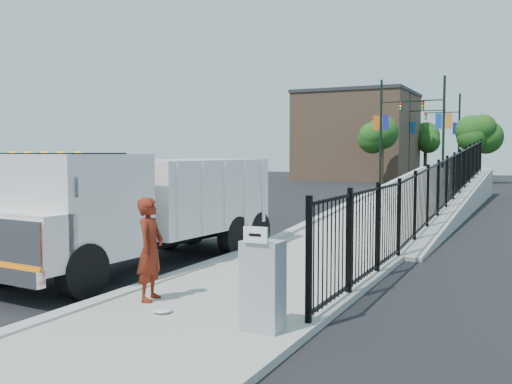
% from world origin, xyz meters
% --- Properties ---
extents(ground, '(120.00, 120.00, 0.00)m').
position_xyz_m(ground, '(0.00, 0.00, 0.00)').
color(ground, black).
rests_on(ground, ground).
extents(sidewalk, '(3.55, 12.00, 0.12)m').
position_xyz_m(sidewalk, '(1.93, -2.00, 0.06)').
color(sidewalk, '#9E998E').
rests_on(sidewalk, ground).
extents(curb, '(0.30, 12.00, 0.16)m').
position_xyz_m(curb, '(0.00, -2.00, 0.08)').
color(curb, '#ADAAA3').
rests_on(curb, ground).
extents(ramp, '(3.95, 24.06, 3.19)m').
position_xyz_m(ramp, '(2.12, 16.00, 0.00)').
color(ramp, '#9E998E').
rests_on(ramp, ground).
extents(iron_fence, '(0.10, 28.00, 1.80)m').
position_xyz_m(iron_fence, '(3.55, 12.00, 0.90)').
color(iron_fence, black).
rests_on(iron_fence, ground).
extents(truck, '(2.99, 7.74, 2.60)m').
position_xyz_m(truck, '(-1.50, 0.61, 1.46)').
color(truck, black).
rests_on(truck, ground).
extents(worker, '(0.54, 0.70, 1.72)m').
position_xyz_m(worker, '(0.73, -1.97, 0.98)').
color(worker, maroon).
rests_on(worker, sidewalk).
extents(utility_cabinet, '(0.55, 0.40, 1.25)m').
position_xyz_m(utility_cabinet, '(3.10, -2.60, 0.75)').
color(utility_cabinet, gray).
rests_on(utility_cabinet, sidewalk).
extents(arrow_sign, '(0.35, 0.04, 0.22)m').
position_xyz_m(arrow_sign, '(3.10, -2.82, 1.48)').
color(arrow_sign, white).
rests_on(arrow_sign, utility_cabinet).
extents(debris, '(0.30, 0.30, 0.08)m').
position_xyz_m(debris, '(1.35, -2.51, 0.16)').
color(debris, silver).
rests_on(debris, sidewalk).
extents(light_pole_0, '(3.77, 0.22, 8.00)m').
position_xyz_m(light_pole_0, '(-3.80, 33.21, 4.36)').
color(light_pole_0, black).
rests_on(light_pole_0, ground).
extents(light_pole_1, '(3.78, 0.22, 8.00)m').
position_xyz_m(light_pole_1, '(0.16, 32.85, 4.36)').
color(light_pole_1, black).
rests_on(light_pole_1, ground).
extents(light_pole_2, '(3.77, 0.22, 8.00)m').
position_xyz_m(light_pole_2, '(-3.74, 43.44, 4.36)').
color(light_pole_2, black).
rests_on(light_pole_2, ground).
extents(light_pole_3, '(3.78, 0.22, 8.00)m').
position_xyz_m(light_pole_3, '(-0.35, 46.36, 4.36)').
color(light_pole_3, black).
rests_on(light_pole_3, ground).
extents(tree_0, '(2.66, 2.66, 5.33)m').
position_xyz_m(tree_0, '(-4.68, 35.84, 3.95)').
color(tree_0, '#382314').
rests_on(tree_0, ground).
extents(tree_1, '(2.54, 2.54, 5.27)m').
position_xyz_m(tree_1, '(1.93, 40.36, 3.94)').
color(tree_1, '#382314').
rests_on(tree_1, ground).
extents(tree_2, '(2.77, 2.77, 5.38)m').
position_xyz_m(tree_2, '(-3.57, 49.45, 3.95)').
color(tree_2, '#382314').
rests_on(tree_2, ground).
extents(building, '(10.00, 10.00, 8.00)m').
position_xyz_m(building, '(-9.00, 44.00, 4.00)').
color(building, '#8C664C').
rests_on(building, ground).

